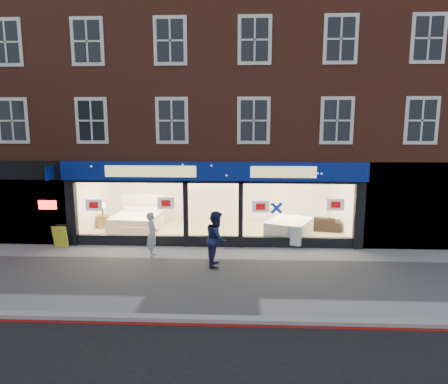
# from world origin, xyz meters

# --- Properties ---
(ground) EXTENTS (120.00, 120.00, 0.00)m
(ground) POSITION_xyz_m (0.00, 0.00, 0.00)
(ground) COLOR gray
(ground) RESTS_ON ground
(kerb_line) EXTENTS (60.00, 0.10, 0.01)m
(kerb_line) POSITION_xyz_m (0.00, -3.10, 0.01)
(kerb_line) COLOR #8C0A07
(kerb_line) RESTS_ON ground
(kerb_stone) EXTENTS (60.00, 0.25, 0.12)m
(kerb_stone) POSITION_xyz_m (0.00, -2.90, 0.06)
(kerb_stone) COLOR gray
(kerb_stone) RESTS_ON ground
(showroom_floor) EXTENTS (11.00, 4.50, 0.10)m
(showroom_floor) POSITION_xyz_m (0.00, 5.25, 0.05)
(showroom_floor) COLOR tan
(showroom_floor) RESTS_ON ground
(building) EXTENTS (19.00, 8.26, 10.30)m
(building) POSITION_xyz_m (-0.02, 6.93, 6.67)
(building) COLOR brown
(building) RESTS_ON ground
(display_bed) EXTENTS (2.12, 2.50, 1.35)m
(display_bed) POSITION_xyz_m (-3.51, 5.14, 0.48)
(display_bed) COLOR silver
(display_bed) RESTS_ON showroom_floor
(bedside_table) EXTENTS (0.53, 0.53, 0.55)m
(bedside_table) POSITION_xyz_m (-5.10, 5.32, 0.38)
(bedside_table) COLOR brown
(bedside_table) RESTS_ON showroom_floor
(mattress_stack) EXTENTS (2.16, 2.35, 0.75)m
(mattress_stack) POSITION_xyz_m (3.02, 4.00, 0.47)
(mattress_stack) COLOR silver
(mattress_stack) RESTS_ON showroom_floor
(sofa) EXTENTS (2.24, 1.24, 0.62)m
(sofa) POSITION_xyz_m (4.33, 5.39, 0.41)
(sofa) COLOR black
(sofa) RESTS_ON showroom_floor
(a_board) EXTENTS (0.57, 0.36, 0.87)m
(a_board) POSITION_xyz_m (-5.82, 2.70, 0.43)
(a_board) COLOR gold
(a_board) RESTS_ON ground
(pedestrian_grey) EXTENTS (0.45, 0.63, 1.61)m
(pedestrian_grey) POSITION_xyz_m (-2.09, 1.78, 0.81)
(pedestrian_grey) COLOR #B7B9C0
(pedestrian_grey) RESTS_ON ground
(pedestrian_blue) EXTENTS (0.71, 0.90, 1.85)m
(pedestrian_blue) POSITION_xyz_m (0.26, 0.96, 0.93)
(pedestrian_blue) COLOR #181E44
(pedestrian_blue) RESTS_ON ground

